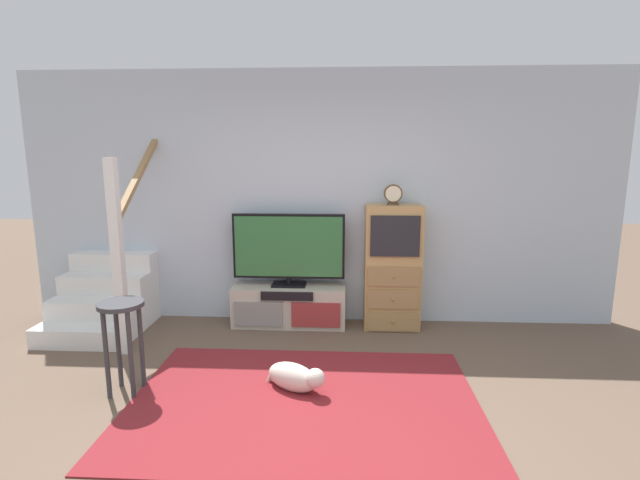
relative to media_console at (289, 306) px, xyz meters
The scene contains 10 objects.
ground_plane 2.22m from the media_console, 82.21° to the right, with size 20.00×20.00×0.00m, color brown.
back_wall 1.20m from the media_console, 41.71° to the left, with size 6.40×0.12×2.70m, color silver.
area_rug 1.63m from the media_console, 79.33° to the right, with size 2.60×1.80×0.01m, color maroon.
media_console is the anchor object (origin of this frame).
television 0.63m from the media_console, 90.00° to the left, with size 1.19×0.22×0.78m.
side_cabinet 1.18m from the media_console, ahead, with size 0.58×0.38×1.31m.
desk_clock 1.62m from the media_console, ahead, with size 0.19×0.08×0.21m.
staircase 1.94m from the media_console, behind, with size 1.00×1.36×2.20m.
bar_stool_near 1.89m from the media_console, 125.97° to the right, with size 0.34×0.34×0.73m.
dog 1.44m from the media_console, 81.21° to the right, with size 0.50×0.38×0.23m.
Camera 1 is at (0.29, -2.61, 1.84)m, focal length 26.26 mm.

